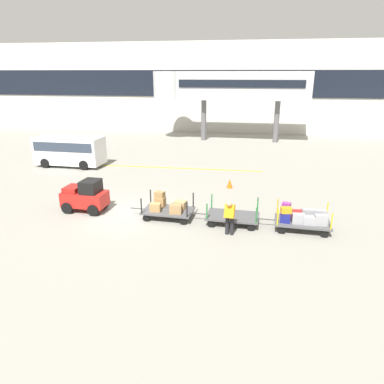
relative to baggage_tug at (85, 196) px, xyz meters
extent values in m
plane|color=gray|center=(2.00, 0.04, -0.75)|extent=(120.00, 120.00, 0.00)
cube|color=yellow|center=(1.15, 8.70, -0.75)|extent=(15.16, 0.44, 0.01)
cube|color=beige|center=(2.00, 26.04, 4.08)|extent=(55.60, 2.40, 9.66)
cube|color=black|center=(2.00, 24.79, 4.56)|extent=(52.82, 0.12, 2.80)
cube|color=#B7B7BC|center=(6.59, 20.04, 4.52)|extent=(12.82, 2.20, 2.60)
cylinder|color=#B7B7BC|center=(-0.42, 20.04, 4.52)|extent=(3.00, 3.00, 2.60)
cube|color=black|center=(6.59, 18.90, 4.72)|extent=(11.54, 0.08, 0.70)
cylinder|color=#59595B|center=(3.06, 20.04, 1.23)|extent=(0.50, 0.50, 3.97)
cylinder|color=#59595B|center=(10.12, 20.04, 1.23)|extent=(0.50, 0.50, 3.97)
cube|color=red|center=(-0.03, 0.00, -0.12)|extent=(2.15, 1.21, 0.70)
cube|color=black|center=(0.33, -0.02, 0.53)|extent=(0.85, 1.03, 0.60)
cube|color=#A51B16|center=(-0.61, 0.03, 0.35)|extent=(0.75, 0.97, 0.24)
cylinder|color=black|center=(-0.69, 0.56, -0.47)|extent=(0.57, 0.21, 0.56)
cylinder|color=black|center=(-0.74, -0.48, -0.47)|extent=(0.57, 0.21, 0.56)
cylinder|color=black|center=(0.67, 0.49, -0.47)|extent=(0.57, 0.21, 0.56)
cylinder|color=black|center=(0.62, -0.56, -0.47)|extent=(0.57, 0.21, 0.56)
cube|color=#4C4C4F|center=(4.16, -0.22, -0.39)|extent=(2.37, 1.52, 0.08)
cylinder|color=black|center=(3.14, 0.48, 0.00)|extent=(0.06, 0.06, 0.70)
cylinder|color=black|center=(3.07, -0.80, 0.00)|extent=(0.06, 0.06, 0.70)
cylinder|color=black|center=(5.25, 0.37, 0.00)|extent=(0.06, 0.06, 0.70)
cylinder|color=black|center=(5.18, -0.91, 0.00)|extent=(0.06, 0.06, 0.70)
cylinder|color=black|center=(3.33, 0.42, -0.59)|extent=(0.32, 0.12, 0.32)
cylinder|color=black|center=(3.27, -0.77, -0.59)|extent=(0.32, 0.12, 0.32)
cylinder|color=black|center=(5.05, 0.33, -0.59)|extent=(0.32, 0.12, 0.32)
cylinder|color=black|center=(4.99, -0.85, -0.59)|extent=(0.32, 0.12, 0.32)
cylinder|color=#333333|center=(2.66, -0.14, -0.41)|extent=(0.70, 0.09, 0.05)
cube|color=#A87F4C|center=(3.68, 0.16, -0.12)|extent=(0.55, 0.44, 0.46)
cube|color=#A87F4C|center=(3.63, -0.45, -0.17)|extent=(0.49, 0.39, 0.37)
cube|color=tan|center=(4.69, 0.07, -0.17)|extent=(0.59, 0.54, 0.36)
cube|color=#9E7A4C|center=(4.60, -0.56, -0.15)|extent=(0.56, 0.43, 0.41)
cube|color=olive|center=(3.68, 0.16, 0.25)|extent=(0.50, 0.41, 0.28)
cube|color=#4C4C4F|center=(7.16, -0.37, -0.39)|extent=(2.37, 1.52, 0.08)
cylinder|color=#237033|center=(6.13, 0.33, 0.00)|extent=(0.06, 0.06, 0.70)
cylinder|color=#237033|center=(6.07, -0.96, 0.00)|extent=(0.06, 0.06, 0.70)
cylinder|color=#237033|center=(8.25, 0.22, 0.00)|extent=(0.06, 0.06, 0.70)
cylinder|color=#237033|center=(8.18, -1.07, 0.00)|extent=(0.06, 0.06, 0.70)
cylinder|color=black|center=(6.33, 0.27, -0.59)|extent=(0.32, 0.12, 0.32)
cylinder|color=black|center=(6.26, -0.92, -0.59)|extent=(0.32, 0.12, 0.32)
cylinder|color=black|center=(8.05, 0.18, -0.59)|extent=(0.32, 0.12, 0.32)
cylinder|color=black|center=(7.99, -1.01, -0.59)|extent=(0.32, 0.12, 0.32)
cylinder|color=#333333|center=(5.66, -0.29, -0.41)|extent=(0.70, 0.09, 0.05)
cube|color=#4C4C4F|center=(10.15, -0.53, -0.39)|extent=(2.37, 1.52, 0.08)
cylinder|color=gold|center=(9.13, 0.17, 0.00)|extent=(0.06, 0.06, 0.70)
cylinder|color=gold|center=(9.06, -1.11, 0.00)|extent=(0.06, 0.06, 0.70)
cylinder|color=gold|center=(11.24, 0.06, 0.00)|extent=(0.06, 0.06, 0.70)
cylinder|color=gold|center=(11.18, -1.22, 0.00)|extent=(0.06, 0.06, 0.70)
cylinder|color=black|center=(9.32, 0.11, -0.59)|extent=(0.32, 0.12, 0.32)
cylinder|color=black|center=(9.26, -1.08, -0.59)|extent=(0.32, 0.12, 0.32)
cylinder|color=black|center=(11.04, 0.02, -0.59)|extent=(0.32, 0.12, 0.32)
cylinder|color=black|center=(10.98, -1.16, -0.59)|extent=(0.32, 0.12, 0.32)
cylinder|color=#333333|center=(8.65, -0.45, -0.41)|extent=(0.70, 0.09, 0.05)
cube|color=red|center=(9.47, -0.15, -0.13)|extent=(0.48, 0.37, 0.44)
cube|color=navy|center=(9.40, -0.78, -0.14)|extent=(0.46, 0.36, 0.43)
cube|color=red|center=(9.91, -0.15, -0.19)|extent=(0.54, 0.36, 0.32)
cube|color=#99999E|center=(9.93, -0.80, -0.14)|extent=(0.54, 0.33, 0.43)
cube|color=#99999E|center=(10.42, -0.22, -0.13)|extent=(0.58, 0.32, 0.45)
cube|color=#99999E|center=(10.38, -0.82, -0.18)|extent=(0.50, 0.36, 0.35)
cube|color=#99999E|center=(10.91, -0.27, -0.13)|extent=(0.50, 0.27, 0.45)
cube|color=#99999E|center=(10.84, -0.84, -0.12)|extent=(0.53, 0.31, 0.46)
cube|color=#8C338C|center=(9.47, -0.15, 0.19)|extent=(0.43, 0.37, 0.21)
cube|color=orange|center=(9.40, -0.78, 0.20)|extent=(0.47, 0.35, 0.25)
cylinder|color=black|center=(7.00, -1.51, -0.34)|extent=(0.16, 0.16, 0.82)
cylinder|color=black|center=(7.20, -1.53, -0.34)|extent=(0.16, 0.16, 0.82)
cube|color=orange|center=(7.08, -1.62, 0.33)|extent=(0.45, 0.47, 0.61)
sphere|color=tan|center=(7.07, -1.74, 0.70)|extent=(0.22, 0.22, 0.22)
cube|color=silver|center=(-5.03, 8.12, 0.39)|extent=(4.86, 2.06, 1.90)
cube|color=#2D3847|center=(-5.03, 8.12, 0.79)|extent=(4.48, 2.08, 0.64)
cylinder|color=black|center=(-6.55, 7.29, -0.41)|extent=(0.69, 0.26, 0.68)
cylinder|color=black|center=(-3.58, 7.20, -0.41)|extent=(0.69, 0.26, 0.68)
cone|color=#EA590F|center=(6.69, 4.81, -0.48)|extent=(0.36, 0.36, 0.55)
camera|label=1|loc=(7.78, -15.04, 5.69)|focal=32.99mm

